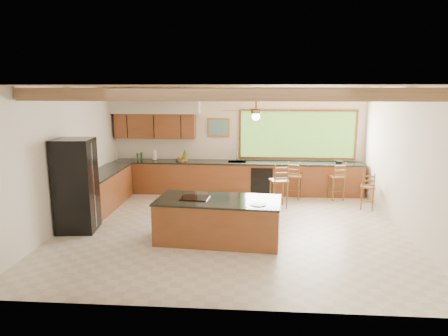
{
  "coord_description": "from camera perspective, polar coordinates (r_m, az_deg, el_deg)",
  "views": [
    {
      "loc": [
        0.44,
        -8.19,
        2.95
      ],
      "look_at": [
        -0.21,
        0.8,
        1.16
      ],
      "focal_mm": 32.0,
      "sensor_mm": 36.0,
      "label": 1
    }
  ],
  "objects": [
    {
      "name": "room_shell",
      "position": [
        8.89,
        0.22,
        6.51
      ],
      "size": [
        7.27,
        6.54,
        3.02
      ],
      "color": "silver",
      "rests_on": "ground"
    },
    {
      "name": "ground",
      "position": [
        8.72,
        1.03,
        -8.52
      ],
      "size": [
        7.2,
        7.2,
        0.0
      ],
      "primitive_type": "plane",
      "color": "beige",
      "rests_on": "ground"
    },
    {
      "name": "refrigerator",
      "position": [
        8.85,
        -20.4,
        -2.35
      ],
      "size": [
        0.83,
        0.81,
        1.95
      ],
      "rotation": [
        0.0,
        0.0,
        0.1
      ],
      "color": "black",
      "rests_on": "ground"
    },
    {
      "name": "counter_run",
      "position": [
        11.07,
        -2.47,
        -1.72
      ],
      "size": [
        7.12,
        3.1,
        1.27
      ],
      "color": "brown",
      "rests_on": "ground"
    },
    {
      "name": "bar_stool_a",
      "position": [
        10.9,
        10.11,
        -1.25
      ],
      "size": [
        0.48,
        0.48,
        1.05
      ],
      "rotation": [
        0.0,
        0.0,
        -0.32
      ],
      "color": "brown",
      "rests_on": "ground"
    },
    {
      "name": "bar_stool_b",
      "position": [
        10.01,
        7.87,
        -1.94
      ],
      "size": [
        0.5,
        0.5,
        1.15
      ],
      "rotation": [
        0.0,
        0.0,
        0.25
      ],
      "color": "brown",
      "rests_on": "ground"
    },
    {
      "name": "bar_stool_d",
      "position": [
        10.44,
        19.96,
        -2.62
      ],
      "size": [
        0.42,
        0.42,
        0.95
      ],
      "rotation": [
        0.0,
        0.0,
        -0.28
      ],
      "color": "brown",
      "rests_on": "ground"
    },
    {
      "name": "island",
      "position": [
        7.91,
        -0.81,
        -7.4
      ],
      "size": [
        2.49,
        1.33,
        0.86
      ],
      "rotation": [
        0.0,
        0.0,
        -0.08
      ],
      "color": "brown",
      "rests_on": "ground"
    },
    {
      "name": "bar_stool_c",
      "position": [
        11.07,
        15.86,
        -1.32
      ],
      "size": [
        0.45,
        0.45,
        1.05
      ],
      "rotation": [
        0.0,
        0.0,
        0.23
      ],
      "color": "brown",
      "rests_on": "ground"
    }
  ]
}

